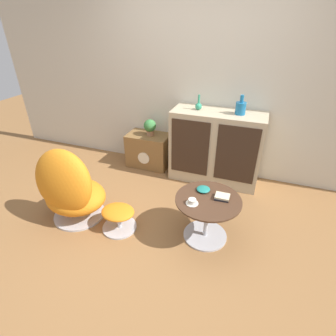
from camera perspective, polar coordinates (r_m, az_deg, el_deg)
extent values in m
plane|color=olive|center=(2.93, -2.48, -13.92)|extent=(12.00, 12.00, 0.00)
cube|color=beige|center=(3.69, 6.93, 18.44)|extent=(6.40, 0.06, 2.60)
cube|color=tan|center=(3.63, 10.34, 4.49)|extent=(1.20, 0.48, 0.99)
cube|color=#332319|center=(3.45, 4.75, 4.38)|extent=(0.50, 0.01, 0.75)
cube|color=#332319|center=(3.36, 14.60, 2.72)|extent=(0.50, 0.01, 0.75)
cube|color=brown|center=(4.04, -4.19, 3.91)|extent=(0.63, 0.39, 0.51)
cylinder|color=beige|center=(3.90, -5.35, 2.14)|extent=(0.18, 0.01, 0.18)
cylinder|color=#B7B7BC|center=(3.31, -18.65, -9.47)|extent=(0.58, 0.58, 0.02)
cylinder|color=#B7B7BC|center=(3.28, -18.80, -8.74)|extent=(0.06, 0.06, 0.08)
ellipsoid|color=orange|center=(3.16, -19.41, -5.80)|extent=(0.72, 0.61, 0.33)
ellipsoid|color=orange|center=(2.94, -21.88, -2.76)|extent=(0.71, 0.46, 0.74)
cylinder|color=#B7B7BC|center=(3.03, -10.48, -12.51)|extent=(0.37, 0.37, 0.02)
cylinder|color=#B7B7BC|center=(2.97, -10.64, -11.23)|extent=(0.04, 0.04, 0.16)
ellipsoid|color=orange|center=(2.89, -10.87, -9.36)|extent=(0.36, 0.31, 0.09)
cylinder|color=#B7B7BC|center=(2.92, 8.03, -14.26)|extent=(0.46, 0.46, 0.02)
cylinder|color=#B7B7BC|center=(2.76, 8.38, -10.75)|extent=(0.04, 0.04, 0.45)
cylinder|color=#472D1E|center=(2.61, 8.76, -6.86)|extent=(0.65, 0.65, 0.02)
ellipsoid|color=#2D8E6B|center=(3.49, 6.66, 13.19)|extent=(0.09, 0.09, 0.09)
cylinder|color=#2D8E6B|center=(3.46, 6.75, 14.68)|extent=(0.03, 0.03, 0.11)
cylinder|color=#196699|center=(3.40, 15.52, 12.40)|extent=(0.13, 0.13, 0.15)
cylinder|color=#196699|center=(3.37, 15.80, 14.32)|extent=(0.04, 0.04, 0.09)
cylinder|color=#996B4C|center=(3.91, -3.91, 7.66)|extent=(0.11, 0.11, 0.07)
sphere|color=#387A3D|center=(3.86, -3.96, 9.21)|extent=(0.18, 0.18, 0.18)
cylinder|color=silver|center=(2.53, 5.25, -7.65)|extent=(0.12, 0.12, 0.01)
cylinder|color=silver|center=(2.52, 5.28, -7.25)|extent=(0.08, 0.08, 0.05)
cube|color=black|center=(2.63, 11.60, -6.37)|extent=(0.15, 0.12, 0.02)
cube|color=beige|center=(2.62, 11.75, -6.01)|extent=(0.14, 0.11, 0.02)
ellipsoid|color=#1E7A70|center=(2.71, 7.70, -4.59)|extent=(0.14, 0.14, 0.04)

